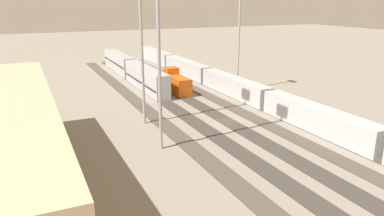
# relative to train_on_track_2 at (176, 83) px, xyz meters

# --- Properties ---
(ground_plane) EXTENTS (400.00, 400.00, 0.00)m
(ground_plane) POSITION_rel_train_on_track_2_xyz_m (-22.26, 0.00, -2.16)
(ground_plane) COLOR gray
(track_bed_0) EXTENTS (140.00, 2.80, 0.12)m
(track_bed_0) POSITION_rel_train_on_track_2_xyz_m (-22.26, -10.00, -2.10)
(track_bed_0) COLOR #4C443D
(track_bed_0) RESTS_ON ground_plane
(track_bed_1) EXTENTS (140.00, 2.80, 0.12)m
(track_bed_1) POSITION_rel_train_on_track_2_xyz_m (-22.26, -5.00, -2.10)
(track_bed_1) COLOR #4C443D
(track_bed_1) RESTS_ON ground_plane
(track_bed_2) EXTENTS (140.00, 2.80, 0.12)m
(track_bed_2) POSITION_rel_train_on_track_2_xyz_m (-22.26, 0.00, -2.10)
(track_bed_2) COLOR #3D3833
(track_bed_2) RESTS_ON ground_plane
(track_bed_3) EXTENTS (140.00, 2.80, 0.12)m
(track_bed_3) POSITION_rel_train_on_track_2_xyz_m (-22.26, 5.00, -2.10)
(track_bed_3) COLOR #3D3833
(track_bed_3) RESTS_ON ground_plane
(track_bed_4) EXTENTS (140.00, 2.80, 0.12)m
(track_bed_4) POSITION_rel_train_on_track_2_xyz_m (-22.26, 10.00, -2.10)
(track_bed_4) COLOR #4C443D
(track_bed_4) RESTS_ON ground_plane
(train_on_track_2) EXTENTS (10.00, 3.00, 5.00)m
(train_on_track_2) POSITION_rel_train_on_track_2_xyz_m (0.00, 0.00, 0.00)
(train_on_track_2) COLOR #D85914
(train_on_track_2) RESTS_ON ground_plane
(train_on_track_3) EXTENTS (47.20, 3.06, 5.00)m
(train_on_track_3) POSITION_rel_train_on_track_2_xyz_m (17.63, 5.00, 0.44)
(train_on_track_3) COLOR #B7BABF
(train_on_track_3) RESTS_ON ground_plane
(train_on_track_0) EXTENTS (139.00, 3.00, 4.40)m
(train_on_track_0) POSITION_rel_train_on_track_2_xyz_m (-18.36, -10.00, -0.09)
(train_on_track_0) COLOR #285193
(train_on_track_0) RESTS_ON ground_plane
(light_mast_2) EXTENTS (2.80, 0.70, 23.39)m
(light_mast_2) POSITION_rel_train_on_track_2_xyz_m (-3.59, -13.26, 13.08)
(light_mast_2) COLOR #9EA0A5
(light_mast_2) RESTS_ON ground_plane
(light_mast_3) EXTENTS (2.80, 0.70, 30.28)m
(light_mast_3) POSITION_rel_train_on_track_2_xyz_m (-17.05, 12.60, 16.84)
(light_mast_3) COLOR #9EA0A5
(light_mast_3) RESTS_ON ground_plane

